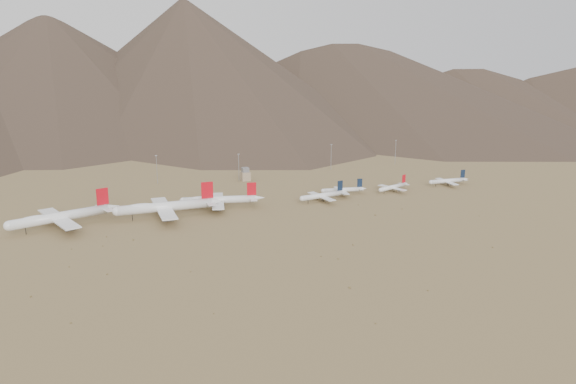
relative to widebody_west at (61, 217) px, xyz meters
name	(u,v)px	position (x,y,z in m)	size (l,w,h in m)	color
ground	(259,219)	(128.66, -30.61, -7.84)	(3000.00, 3000.00, 0.00)	#9E8651
mountain_ridge	(112,35)	(128.66, 869.39, 142.16)	(4400.00, 1000.00, 300.00)	#46372A
widebody_west	(61,217)	(0.00, 0.00, 0.00)	(74.28, 58.90, 22.74)	white
widebody_centre	(166,206)	(69.17, -2.58, 0.26)	(79.11, 60.71, 23.48)	white
widebody_east	(220,200)	(110.98, 6.96, -1.29)	(62.58, 49.40, 19.00)	white
narrowbody_a	(323,195)	(192.03, -4.76, -3.05)	(44.52, 32.33, 14.74)	white
narrowbody_b	(343,190)	(216.24, 7.40, -3.63)	(39.01, 28.50, 12.98)	white
narrowbody_c	(393,187)	(260.63, 1.15, -3.76)	(36.67, 27.31, 12.56)	white
narrowbody_d	(448,181)	(317.64, 1.53, -3.54)	(40.15, 28.91, 13.25)	white
control_tower	(245,175)	(158.66, 89.39, -2.52)	(8.00, 8.00, 12.00)	gray
mast_west	(157,168)	(82.07, 107.88, 6.37)	(2.00, 0.60, 25.70)	gray
mast_centre	(239,166)	(151.76, 86.95, 6.37)	(2.00, 0.60, 25.70)	gray
mast_east	(331,156)	(253.17, 103.00, 6.37)	(2.00, 0.60, 25.70)	gray
mast_far_east	(396,151)	(328.28, 102.60, 6.37)	(2.00, 0.60, 25.70)	gray
desert_scrub	(320,257)	(135.03, -117.46, -7.52)	(409.14, 182.41, 0.88)	brown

